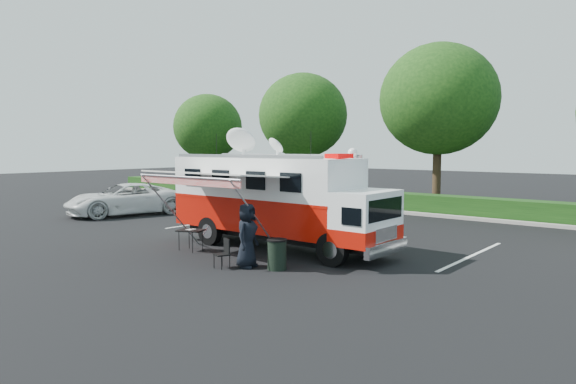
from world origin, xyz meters
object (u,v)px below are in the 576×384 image
(command_truck, at_px, (277,199))
(trash_bin, at_px, (277,254))
(white_suv, at_px, (125,215))
(folding_table, at_px, (191,231))

(command_truck, bearing_deg, trash_bin, -49.54)
(white_suv, distance_m, folding_table, 10.45)
(folding_table, bearing_deg, command_truck, 47.34)
(white_suv, bearing_deg, command_truck, 7.76)
(white_suv, xyz_separation_m, trash_bin, (13.62, -4.01, 0.44))
(command_truck, xyz_separation_m, white_suv, (-11.66, 1.71, -1.69))
(white_suv, height_order, folding_table, white_suv)
(command_truck, height_order, trash_bin, command_truck)
(white_suv, relative_size, folding_table, 5.78)
(white_suv, height_order, trash_bin, trash_bin)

